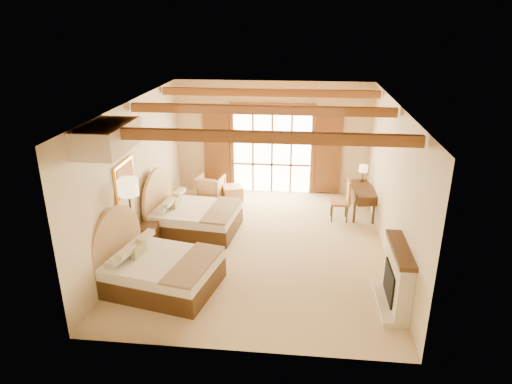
# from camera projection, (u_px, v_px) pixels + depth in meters

# --- Properties ---
(floor) EXTENTS (7.00, 7.00, 0.00)m
(floor) POSITION_uv_depth(u_px,v_px,m) (260.00, 245.00, 10.32)
(floor) COLOR #CAB584
(floor) RESTS_ON ground
(wall_back) EXTENTS (5.50, 0.00, 5.50)m
(wall_back) POSITION_uv_depth(u_px,v_px,m) (272.00, 138.00, 12.98)
(wall_back) COLOR beige
(wall_back) RESTS_ON ground
(wall_left) EXTENTS (0.00, 7.00, 7.00)m
(wall_left) POSITION_uv_depth(u_px,v_px,m) (136.00, 174.00, 10.01)
(wall_left) COLOR beige
(wall_left) RESTS_ON ground
(wall_right) EXTENTS (0.00, 7.00, 7.00)m
(wall_right) POSITION_uv_depth(u_px,v_px,m) (392.00, 183.00, 9.47)
(wall_right) COLOR beige
(wall_right) RESTS_ON ground
(ceiling) EXTENTS (7.00, 7.00, 0.00)m
(ceiling) POSITION_uv_depth(u_px,v_px,m) (261.00, 104.00, 9.16)
(ceiling) COLOR #AD6B33
(ceiling) RESTS_ON ground
(ceiling_beams) EXTENTS (5.39, 4.60, 0.18)m
(ceiling_beams) POSITION_uv_depth(u_px,v_px,m) (261.00, 110.00, 9.20)
(ceiling_beams) COLOR brown
(ceiling_beams) RESTS_ON ceiling
(french_doors) EXTENTS (3.95, 0.08, 2.60)m
(french_doors) POSITION_uv_depth(u_px,v_px,m) (272.00, 150.00, 13.05)
(french_doors) COLOR white
(french_doors) RESTS_ON ground
(fireplace) EXTENTS (0.46, 1.40, 1.16)m
(fireplace) POSITION_uv_depth(u_px,v_px,m) (396.00, 280.00, 8.02)
(fireplace) COLOR beige
(fireplace) RESTS_ON ground
(painting) EXTENTS (0.06, 0.95, 0.75)m
(painting) POSITION_uv_depth(u_px,v_px,m) (125.00, 179.00, 9.25)
(painting) COLOR gold
(painting) RESTS_ON wall_left
(canopy_valance) EXTENTS (0.70, 1.40, 0.45)m
(canopy_valance) POSITION_uv_depth(u_px,v_px,m) (107.00, 138.00, 7.63)
(canopy_valance) COLOR beige
(canopy_valance) RESTS_ON ceiling
(bed_near) EXTENTS (2.31, 1.91, 1.33)m
(bed_near) POSITION_uv_depth(u_px,v_px,m) (154.00, 268.00, 8.61)
(bed_near) COLOR #402814
(bed_near) RESTS_ON floor
(bed_far) EXTENTS (2.15, 1.71, 1.31)m
(bed_far) POSITION_uv_depth(u_px,v_px,m) (189.00, 215.00, 10.89)
(bed_far) COLOR #402814
(bed_far) RESTS_ON floor
(nightstand) EXTENTS (0.52, 0.52, 0.54)m
(nightstand) POSITION_uv_depth(u_px,v_px,m) (148.00, 236.00, 10.13)
(nightstand) COLOR #402814
(nightstand) RESTS_ON floor
(floor_lamp) EXTENTS (0.40, 0.40, 1.89)m
(floor_lamp) POSITION_uv_depth(u_px,v_px,m) (129.00, 193.00, 8.95)
(floor_lamp) COLOR #321F16
(floor_lamp) RESTS_ON floor
(armchair) EXTENTS (0.80, 0.82, 0.66)m
(armchair) POSITION_uv_depth(u_px,v_px,m) (210.00, 187.00, 12.90)
(armchair) COLOR tan
(armchair) RESTS_ON floor
(ottoman) EXTENTS (0.67, 0.67, 0.38)m
(ottoman) POSITION_uv_depth(u_px,v_px,m) (233.00, 193.00, 12.87)
(ottoman) COLOR tan
(ottoman) RESTS_ON floor
(desk) EXTENTS (0.76, 1.39, 0.71)m
(desk) POSITION_uv_depth(u_px,v_px,m) (362.00, 200.00, 11.86)
(desk) COLOR #402814
(desk) RESTS_ON floor
(desk_chair) EXTENTS (0.47, 0.47, 1.06)m
(desk_chair) POSITION_uv_depth(u_px,v_px,m) (340.00, 207.00, 11.51)
(desk_chair) COLOR #A17541
(desk_chair) RESTS_ON floor
(desk_lamp) EXTENTS (0.22, 0.22, 0.45)m
(desk_lamp) POSITION_uv_depth(u_px,v_px,m) (363.00, 169.00, 12.10)
(desk_lamp) COLOR #321F16
(desk_lamp) RESTS_ON desk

